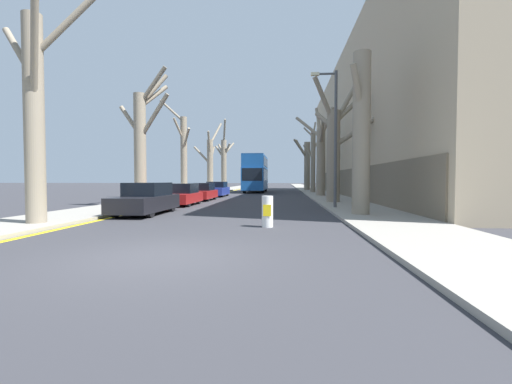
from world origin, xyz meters
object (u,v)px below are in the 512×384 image
at_px(street_tree_right_3, 313,160).
at_px(street_tree_right_4, 307,164).
at_px(lamp_post, 334,132).
at_px(traffic_bollard, 267,211).
at_px(street_tree_left_0, 35,111).
at_px(double_decker_bus, 256,172).
at_px(parked_car_2, 202,192).
at_px(parked_car_1, 182,195).
at_px(street_tree_left_4, 224,162).
at_px(street_tree_left_2, 183,154).
at_px(parked_car_3, 217,189).
at_px(street_tree_left_1, 142,141).
at_px(street_tree_right_2, 320,155).
at_px(street_tree_left_3, 210,163).
at_px(parked_car_0, 147,199).
at_px(street_tree_right_0, 361,130).
at_px(street_tree_right_1, 335,147).

distance_m(street_tree_right_3, street_tree_right_4, 9.34).
relative_size(lamp_post, traffic_bollard, 6.99).
bearing_deg(traffic_bollard, street_tree_left_0, -177.06).
relative_size(double_decker_bus, parked_car_2, 2.47).
relative_size(street_tree_right_4, double_decker_bus, 0.74).
relative_size(parked_car_1, traffic_bollard, 3.86).
distance_m(street_tree_left_4, street_tree_right_4, 11.99).
distance_m(street_tree_left_2, street_tree_right_4, 24.41).
xyz_separation_m(street_tree_left_4, parked_car_2, (2.12, -21.85, -3.46)).
height_order(street_tree_left_4, parked_car_2, street_tree_left_4).
distance_m(street_tree_left_2, parked_car_1, 9.04).
bearing_deg(street_tree_right_3, street_tree_left_2, -135.17).
bearing_deg(parked_car_3, parked_car_1, -90.00).
distance_m(street_tree_right_3, lamp_post, 22.37).
bearing_deg(street_tree_left_1, lamp_post, -5.59).
xyz_separation_m(street_tree_left_0, street_tree_right_2, (11.74, 21.40, -0.05)).
xyz_separation_m(street_tree_left_0, parked_car_1, (2.07, 9.74, -3.26)).
xyz_separation_m(double_decker_bus, lamp_post, (6.19, -24.73, 1.53)).
xyz_separation_m(street_tree_left_3, parked_car_2, (2.13, -12.84, -2.89)).
relative_size(street_tree_left_0, street_tree_left_3, 0.95).
distance_m(street_tree_left_2, parked_car_0, 14.14).
bearing_deg(parked_car_2, street_tree_left_3, 99.42).
xyz_separation_m(street_tree_left_1, parked_car_2, (2.01, 6.25, -3.22)).
height_order(street_tree_left_3, street_tree_right_0, street_tree_left_3).
xyz_separation_m(street_tree_left_4, parked_car_0, (2.12, -32.37, -3.41)).
distance_m(street_tree_left_4, parked_car_3, 16.35).
distance_m(parked_car_1, parked_car_3, 11.07).
relative_size(street_tree_right_2, parked_car_3, 2.00).
height_order(street_tree_right_1, parked_car_2, street_tree_right_1).
bearing_deg(parked_car_2, parked_car_3, 90.00).
bearing_deg(street_tree_left_3, parked_car_3, -72.69).
bearing_deg(street_tree_right_3, street_tree_left_0, -111.51).
height_order(street_tree_right_1, traffic_bollard, street_tree_right_1).
height_order(street_tree_left_0, street_tree_right_1, street_tree_right_1).
height_order(street_tree_left_0, street_tree_right_3, street_tree_right_3).
xyz_separation_m(street_tree_left_2, parked_car_3, (2.34, 2.93, -3.14)).
bearing_deg(parked_car_1, lamp_post, -14.20).
height_order(street_tree_left_0, lamp_post, street_tree_left_0).
relative_size(street_tree_right_1, traffic_bollard, 7.84).
bearing_deg(street_tree_right_4, parked_car_2, -111.50).
height_order(street_tree_left_0, parked_car_1, street_tree_left_0).
xyz_separation_m(street_tree_left_2, traffic_bollard, (8.10, -17.48, -3.28)).
bearing_deg(street_tree_left_3, street_tree_left_2, -91.21).
bearing_deg(street_tree_left_1, parked_car_2, 72.18).
height_order(street_tree_left_3, street_tree_right_2, street_tree_right_2).
relative_size(street_tree_left_3, parked_car_0, 1.82).
xyz_separation_m(street_tree_left_2, street_tree_right_3, (12.03, 11.95, 0.16)).
distance_m(street_tree_left_3, parked_car_1, 18.26).
bearing_deg(parked_car_2, street_tree_right_4, 68.50).
xyz_separation_m(street_tree_right_3, parked_car_2, (-9.69, -15.03, -3.33)).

